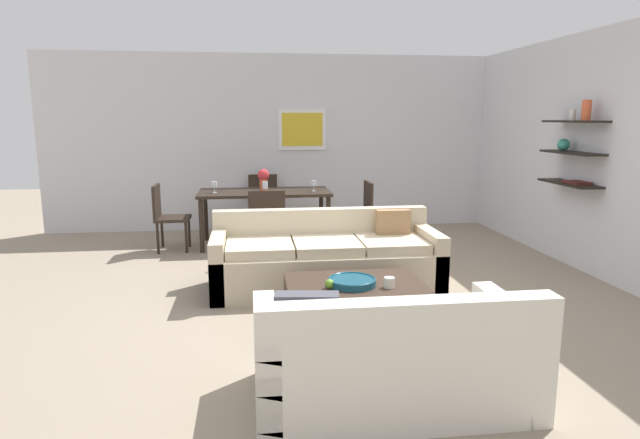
{
  "coord_description": "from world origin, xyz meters",
  "views": [
    {
      "loc": [
        -0.77,
        -5.02,
        1.75
      ],
      "look_at": [
        -0.09,
        0.2,
        0.75
      ],
      "focal_mm": 30.4,
      "sensor_mm": 36.0,
      "label": 1
    }
  ],
  "objects_px": {
    "loveseat_white": "(391,358)",
    "dining_chair_right_near": "(360,209)",
    "decorative_bowl": "(352,281)",
    "wine_glass_foot": "(265,185)",
    "dining_chair_left_near": "(166,213)",
    "dining_table": "(265,196)",
    "apple_on_coffee_table": "(330,284)",
    "dining_chair_foot": "(267,220)",
    "coffee_table": "(356,307)",
    "wine_glass_left_near": "(214,185)",
    "dining_chair_head": "(263,200)",
    "centerpiece_vase": "(263,178)",
    "wine_glass_head": "(264,179)",
    "wine_glass_right_near": "(314,184)",
    "sofa_beige": "(326,260)",
    "candle_jar": "(389,282)"
  },
  "relations": [
    {
      "from": "dining_chair_head",
      "to": "wine_glass_head",
      "type": "relative_size",
      "value": 4.85
    },
    {
      "from": "wine_glass_left_near",
      "to": "loveseat_white",
      "type": "bearing_deg",
      "value": -72.95
    },
    {
      "from": "loveseat_white",
      "to": "dining_table",
      "type": "relative_size",
      "value": 0.94
    },
    {
      "from": "loveseat_white",
      "to": "dining_chair_head",
      "type": "bearing_deg",
      "value": 97.04
    },
    {
      "from": "decorative_bowl",
      "to": "dining_chair_head",
      "type": "xyz_separation_m",
      "value": [
        -0.63,
        4.0,
        0.09
      ]
    },
    {
      "from": "sofa_beige",
      "to": "wine_glass_head",
      "type": "height_order",
      "value": "wine_glass_head"
    },
    {
      "from": "candle_jar",
      "to": "dining_chair_left_near",
      "type": "bearing_deg",
      "value": 125.65
    },
    {
      "from": "wine_glass_foot",
      "to": "sofa_beige",
      "type": "bearing_deg",
      "value": -71.31
    },
    {
      "from": "dining_chair_right_near",
      "to": "wine_glass_right_near",
      "type": "height_order",
      "value": "wine_glass_right_near"
    },
    {
      "from": "apple_on_coffee_table",
      "to": "wine_glass_left_near",
      "type": "xyz_separation_m",
      "value": [
        -1.1,
        3.13,
        0.44
      ]
    },
    {
      "from": "dining_chair_left_near",
      "to": "wine_glass_foot",
      "type": "relative_size",
      "value": 5.02
    },
    {
      "from": "wine_glass_foot",
      "to": "wine_glass_right_near",
      "type": "height_order",
      "value": "wine_glass_foot"
    },
    {
      "from": "coffee_table",
      "to": "centerpiece_vase",
      "type": "distance_m",
      "value": 3.37
    },
    {
      "from": "apple_on_coffee_table",
      "to": "dining_table",
      "type": "height_order",
      "value": "dining_table"
    },
    {
      "from": "sofa_beige",
      "to": "wine_glass_foot",
      "type": "relative_size",
      "value": 13.16
    },
    {
      "from": "dining_chair_head",
      "to": "centerpiece_vase",
      "type": "height_order",
      "value": "centerpiece_vase"
    },
    {
      "from": "coffee_table",
      "to": "dining_chair_right_near",
      "type": "xyz_separation_m",
      "value": [
        0.64,
        2.98,
        0.31
      ]
    },
    {
      "from": "dining_chair_foot",
      "to": "wine_glass_foot",
      "type": "height_order",
      "value": "wine_glass_foot"
    },
    {
      "from": "dining_chair_left_near",
      "to": "wine_glass_head",
      "type": "relative_size",
      "value": 4.85
    },
    {
      "from": "dining_chair_foot",
      "to": "sofa_beige",
      "type": "bearing_deg",
      "value": -64.93
    },
    {
      "from": "decorative_bowl",
      "to": "wine_glass_foot",
      "type": "xyz_separation_m",
      "value": [
        -0.63,
        2.81,
        0.46
      ]
    },
    {
      "from": "dining_chair_left_near",
      "to": "wine_glass_right_near",
      "type": "distance_m",
      "value": 2.0
    },
    {
      "from": "apple_on_coffee_table",
      "to": "wine_glass_left_near",
      "type": "relative_size",
      "value": 0.51
    },
    {
      "from": "dining_chair_right_near",
      "to": "centerpiece_vase",
      "type": "relative_size",
      "value": 2.97
    },
    {
      "from": "coffee_table",
      "to": "dining_chair_foot",
      "type": "relative_size",
      "value": 1.31
    },
    {
      "from": "decorative_bowl",
      "to": "candle_jar",
      "type": "xyz_separation_m",
      "value": [
        0.29,
        -0.1,
        0.01
      ]
    },
    {
      "from": "apple_on_coffee_table",
      "to": "dining_chair_left_near",
      "type": "relative_size",
      "value": 0.09
    },
    {
      "from": "dining_chair_foot",
      "to": "wine_glass_head",
      "type": "height_order",
      "value": "wine_glass_head"
    },
    {
      "from": "dining_table",
      "to": "dining_chair_foot",
      "type": "bearing_deg",
      "value": -90.0
    },
    {
      "from": "sofa_beige",
      "to": "dining_chair_right_near",
      "type": "relative_size",
      "value": 2.62
    },
    {
      "from": "dining_table",
      "to": "apple_on_coffee_table",
      "type": "bearing_deg",
      "value": -82.45
    },
    {
      "from": "dining_chair_head",
      "to": "dining_chair_right_near",
      "type": "bearing_deg",
      "value": -38.06
    },
    {
      "from": "wine_glass_head",
      "to": "wine_glass_left_near",
      "type": "height_order",
      "value": "wine_glass_head"
    },
    {
      "from": "loveseat_white",
      "to": "wine_glass_right_near",
      "type": "distance_m",
      "value": 4.31
    },
    {
      "from": "coffee_table",
      "to": "wine_glass_head",
      "type": "distance_m",
      "value": 3.66
    },
    {
      "from": "wine_glass_foot",
      "to": "dining_chair_right_near",
      "type": "bearing_deg",
      "value": 7.54
    },
    {
      "from": "dining_chair_head",
      "to": "centerpiece_vase",
      "type": "relative_size",
      "value": 2.97
    },
    {
      "from": "dining_chair_right_near",
      "to": "wine_glass_right_near",
      "type": "bearing_deg",
      "value": 172.31
    },
    {
      "from": "dining_chair_left_near",
      "to": "wine_glass_foot",
      "type": "xyz_separation_m",
      "value": [
        1.3,
        -0.17,
        0.37
      ]
    },
    {
      "from": "sofa_beige",
      "to": "wine_glass_foot",
      "type": "xyz_separation_m",
      "value": [
        -0.57,
        1.68,
        0.58
      ]
    },
    {
      "from": "wine_glass_head",
      "to": "wine_glass_right_near",
      "type": "height_order",
      "value": "wine_glass_head"
    },
    {
      "from": "coffee_table",
      "to": "dining_chair_right_near",
      "type": "relative_size",
      "value": 1.31
    },
    {
      "from": "dining_chair_right_near",
      "to": "dining_chair_head",
      "type": "distance_m",
      "value": 1.65
    },
    {
      "from": "loveseat_white",
      "to": "dining_chair_right_near",
      "type": "relative_size",
      "value": 1.91
    },
    {
      "from": "wine_glass_left_near",
      "to": "centerpiece_vase",
      "type": "height_order",
      "value": "centerpiece_vase"
    },
    {
      "from": "decorative_bowl",
      "to": "dining_chair_head",
      "type": "relative_size",
      "value": 0.45
    },
    {
      "from": "dining_chair_foot",
      "to": "wine_glass_head",
      "type": "distance_m",
      "value": 1.25
    },
    {
      "from": "wine_glass_head",
      "to": "wine_glass_foot",
      "type": "bearing_deg",
      "value": -90.0
    },
    {
      "from": "loveseat_white",
      "to": "dining_chair_head",
      "type": "xyz_separation_m",
      "value": [
        -0.64,
        5.21,
        0.21
      ]
    },
    {
      "from": "dining_chair_left_near",
      "to": "apple_on_coffee_table",
      "type": "bearing_deg",
      "value": -60.42
    }
  ]
}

